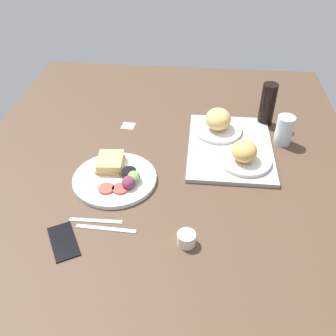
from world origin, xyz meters
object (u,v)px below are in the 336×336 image
at_px(bread_plate_near, 218,123).
at_px(fork, 96,220).
at_px(serving_tray, 230,147).
at_px(drinking_glass, 284,130).
at_px(cell_phone, 63,241).
at_px(espresso_cup, 186,239).
at_px(sticky_note, 128,126).
at_px(plate_with_salad, 116,176).
at_px(knife, 106,228).
at_px(bread_plate_far, 245,155).
at_px(soda_bottle, 267,105).

height_order(bread_plate_near, fork, bread_plate_near).
xyz_separation_m(serving_tray, drinking_glass, (-0.07, 0.21, 0.05)).
xyz_separation_m(serving_tray, fork, (0.44, -0.44, -0.01)).
relative_size(drinking_glass, cell_phone, 0.83).
height_order(espresso_cup, fork, espresso_cup).
distance_m(drinking_glass, sticky_note, 0.65).
relative_size(plate_with_salad, espresso_cup, 5.32).
bearing_deg(cell_phone, bread_plate_near, 114.10).
xyz_separation_m(drinking_glass, espresso_cup, (0.57, -0.36, -0.04)).
xyz_separation_m(espresso_cup, cell_phone, (0.03, -0.37, -0.02)).
height_order(serving_tray, sticky_note, serving_tray).
height_order(fork, sticky_note, fork).
height_order(fork, knife, same).
height_order(plate_with_salad, sticky_note, plate_with_salad).
bearing_deg(sticky_note, bread_plate_far, 64.15).
xyz_separation_m(drinking_glass, knife, (0.53, -0.61, -0.06)).
relative_size(plate_with_salad, knife, 1.57).
bearing_deg(cell_phone, espresso_cup, 64.71).
xyz_separation_m(bread_plate_far, sticky_note, (-0.23, -0.48, -0.05)).
bearing_deg(bread_plate_far, fork, -55.20).
bearing_deg(espresso_cup, bread_plate_near, 171.11).
relative_size(drinking_glass, knife, 0.63).
bearing_deg(drinking_glass, fork, -52.21).
relative_size(serving_tray, espresso_cup, 8.04).
bearing_deg(drinking_glass, bread_plate_near, -98.29).
bearing_deg(bread_plate_far, soda_bottle, 160.38).
bearing_deg(espresso_cup, cell_phone, -85.41).
xyz_separation_m(plate_with_salad, soda_bottle, (-0.44, 0.57, 0.08)).
height_order(cell_phone, sticky_note, cell_phone).
bearing_deg(bread_plate_far, sticky_note, -115.85).
relative_size(bread_plate_far, plate_with_salad, 0.66).
bearing_deg(fork, espresso_cup, -13.38).
distance_m(knife, cell_phone, 0.13).
relative_size(serving_tray, sticky_note, 8.04).
bearing_deg(bread_plate_near, drinking_glass, 81.71).
relative_size(bread_plate_far, sticky_note, 3.51).
distance_m(plate_with_salad, sticky_note, 0.36).
xyz_separation_m(bread_plate_near, plate_with_salad, (0.33, -0.36, -0.04)).
distance_m(drinking_glass, cell_phone, 0.94).
bearing_deg(bread_plate_far, serving_tray, -155.77).
xyz_separation_m(plate_with_salad, drinking_glass, (-0.30, 0.62, 0.04)).
distance_m(bread_plate_near, bread_plate_far, 0.23).
bearing_deg(serving_tray, soda_bottle, 142.86).
bearing_deg(bread_plate_near, fork, -35.47).
bearing_deg(bread_plate_near, serving_tray, 26.19).
relative_size(serving_tray, drinking_glass, 3.77).
relative_size(knife, cell_phone, 1.32).
bearing_deg(serving_tray, sticky_note, -106.75).
xyz_separation_m(soda_bottle, sticky_note, (0.07, -0.59, -0.09)).
bearing_deg(plate_with_salad, fork, -6.65).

